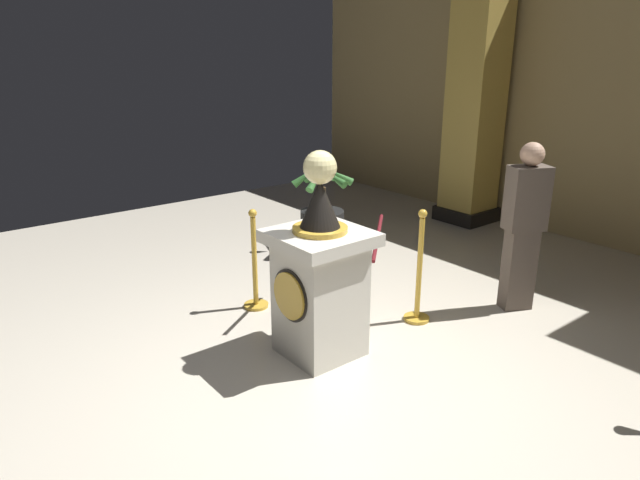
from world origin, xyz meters
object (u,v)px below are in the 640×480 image
(pedestal_clock, at_px, (320,278))
(stanchion_far, at_px, (255,274))
(potted_palm_left, at_px, (322,222))
(stanchion_near, at_px, (419,282))
(bystander_guest, at_px, (524,224))

(pedestal_clock, relative_size, stanchion_far, 1.70)
(stanchion_far, xyz_separation_m, potted_palm_left, (-0.95, 1.60, -0.00))
(stanchion_near, xyz_separation_m, bystander_guest, (0.41, 0.96, 0.48))
(pedestal_clock, distance_m, potted_palm_left, 2.63)
(stanchion_near, xyz_separation_m, stanchion_far, (-1.18, -1.02, -0.03))
(stanchion_near, distance_m, potted_palm_left, 2.21)
(pedestal_clock, xyz_separation_m, stanchion_far, (-1.07, 0.06, -0.32))
(bystander_guest, bearing_deg, stanchion_far, -128.83)
(potted_palm_left, xyz_separation_m, bystander_guest, (2.54, 0.38, 0.51))
(potted_palm_left, relative_size, bystander_guest, 0.69)
(stanchion_near, bearing_deg, stanchion_far, -139.18)
(bystander_guest, bearing_deg, pedestal_clock, -104.26)
(stanchion_far, height_order, potted_palm_left, potted_palm_left)
(pedestal_clock, distance_m, stanchion_far, 1.12)
(potted_palm_left, bearing_deg, pedestal_clock, -39.28)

